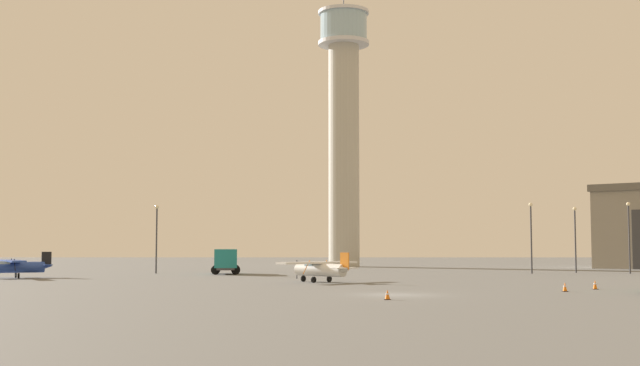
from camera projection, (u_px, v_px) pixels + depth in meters
The scene contains 12 objects.
ground_plane at pixel (395, 295), 52.60m from camera, with size 400.00×400.00×0.00m, color #60605E.
control_tower at pixel (344, 119), 132.00m from camera, with size 8.09×8.09×44.59m.
airplane_white at pixel (321, 268), 71.36m from camera, with size 6.96×7.02×2.55m.
airplane_blue at pixel (16, 266), 81.24m from camera, with size 6.55×8.18×2.55m.
truck_box_teal at pixel (226, 260), 93.38m from camera, with size 3.65×6.34×2.78m.
light_post_west at pixel (575, 233), 98.60m from camera, with size 0.44×0.44×7.75m.
light_post_east at pixel (157, 232), 96.23m from camera, with size 0.44×0.44×7.87m.
light_post_north at pixel (629, 231), 95.61m from camera, with size 0.44×0.44×8.16m.
light_post_centre at pixel (531, 231), 95.45m from camera, with size 0.44×0.44×8.09m.
traffic_cone_near_left at pixel (565, 287), 56.33m from camera, with size 0.36×0.36×0.64m.
traffic_cone_near_right at pixel (595, 285), 59.39m from camera, with size 0.36×0.36×0.69m.
traffic_cone_mid_apron at pixel (387, 295), 47.56m from camera, with size 0.36×0.36×0.58m.
Camera 1 is at (-4.39, -53.01, 2.97)m, focal length 46.97 mm.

